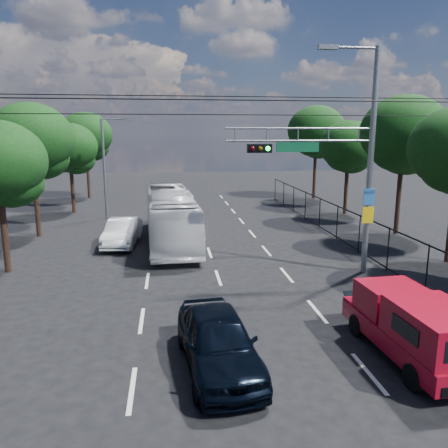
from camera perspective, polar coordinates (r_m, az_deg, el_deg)
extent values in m
plane|color=black|center=(11.59, 3.97, -19.79)|extent=(120.00, 120.00, 0.00)
cube|color=beige|center=(11.46, -11.93, -20.40)|extent=(0.12, 2.00, 0.01)
cube|color=beige|center=(14.99, -10.70, -12.26)|extent=(0.12, 2.00, 0.01)
cube|color=beige|center=(18.71, -9.99, -7.28)|extent=(0.12, 2.00, 0.01)
cube|color=beige|center=(22.53, -9.53, -3.97)|extent=(0.12, 2.00, 0.01)
cube|color=beige|center=(26.40, -9.20, -1.63)|extent=(0.12, 2.00, 0.01)
cube|color=beige|center=(30.30, -8.96, 0.12)|extent=(0.12, 2.00, 0.01)
cube|color=beige|center=(34.23, -8.77, 1.46)|extent=(0.12, 2.00, 0.01)
cube|color=beige|center=(38.17, -8.63, 2.53)|extent=(0.12, 2.00, 0.01)
cube|color=beige|center=(42.13, -8.50, 3.40)|extent=(0.12, 2.00, 0.01)
cube|color=beige|center=(11.59, 3.97, -19.77)|extent=(0.12, 2.00, 0.01)
cube|color=beige|center=(15.09, 0.99, -11.89)|extent=(0.12, 2.00, 0.01)
cube|color=beige|center=(18.79, -0.75, -7.02)|extent=(0.12, 2.00, 0.01)
cube|color=beige|center=(22.59, -1.89, -3.77)|extent=(0.12, 2.00, 0.01)
cube|color=beige|center=(26.45, -2.70, -1.46)|extent=(0.12, 2.00, 0.01)
cube|color=beige|center=(30.35, -3.29, 0.26)|extent=(0.12, 2.00, 0.01)
cube|color=beige|center=(34.27, -3.75, 1.59)|extent=(0.12, 2.00, 0.01)
cube|color=beige|center=(38.21, -4.12, 2.64)|extent=(0.12, 2.00, 0.01)
cube|color=beige|center=(42.16, -4.42, 3.50)|extent=(0.12, 2.00, 0.01)
cube|color=beige|center=(12.45, 18.36, -17.97)|extent=(0.12, 2.00, 0.01)
cube|color=beige|center=(15.76, 12.06, -11.08)|extent=(0.12, 2.00, 0.01)
cube|color=beige|center=(19.34, 8.18, -6.59)|extent=(0.12, 2.00, 0.01)
cube|color=beige|center=(23.05, 5.57, -3.50)|extent=(0.12, 2.00, 0.01)
cube|color=beige|center=(26.85, 3.70, -1.27)|extent=(0.12, 2.00, 0.01)
cube|color=beige|center=(30.69, 2.30, 0.40)|extent=(0.12, 2.00, 0.01)
cube|color=beige|center=(34.58, 1.22, 1.70)|extent=(0.12, 2.00, 0.01)
cube|color=beige|center=(38.48, 0.35, 2.74)|extent=(0.12, 2.00, 0.01)
cube|color=beige|center=(42.41, -0.36, 3.58)|extent=(0.12, 2.00, 0.01)
cylinder|color=slate|center=(19.65, 18.57, 7.35)|extent=(0.24, 0.24, 9.50)
cylinder|color=slate|center=(19.48, 16.68, 21.19)|extent=(2.00, 0.10, 0.10)
cube|color=slate|center=(19.08, 13.43, 21.56)|extent=(0.80, 0.25, 0.18)
cylinder|color=slate|center=(18.48, 9.98, 12.20)|extent=(6.20, 0.08, 0.08)
cylinder|color=slate|center=(18.48, 9.92, 10.65)|extent=(6.20, 0.08, 0.08)
cube|color=black|center=(18.06, 4.65, 9.81)|extent=(1.00, 0.28, 0.35)
sphere|color=#3F0505|center=(17.85, 3.73, 9.80)|extent=(0.20, 0.20, 0.20)
sphere|color=#4C3805|center=(17.92, 4.75, 9.79)|extent=(0.20, 0.20, 0.20)
sphere|color=#0CE533|center=(17.99, 5.76, 9.78)|extent=(0.20, 0.20, 0.20)
cube|color=#0B502F|center=(18.45, 9.59, 9.88)|extent=(1.80, 0.05, 0.40)
cube|color=#2668B2|center=(19.65, 18.43, 3.40)|extent=(0.50, 0.04, 0.70)
cube|color=yellow|center=(19.77, 18.28, 1.11)|extent=(0.50, 0.04, 0.70)
cylinder|color=slate|center=(19.35, 17.18, 11.09)|extent=(0.05, 0.05, 0.50)
cylinder|color=slate|center=(18.86, 13.51, 11.28)|extent=(0.05, 0.05, 0.50)
cylinder|color=slate|center=(18.45, 9.65, 11.43)|extent=(0.05, 0.05, 0.50)
cylinder|color=slate|center=(18.12, 5.62, 11.54)|extent=(0.05, 0.05, 0.50)
cylinder|color=slate|center=(17.88, 1.47, 11.59)|extent=(0.05, 0.05, 0.50)
cylinder|color=slate|center=(32.10, -15.36, 6.80)|extent=(0.18, 0.18, 7.00)
cylinder|color=slate|center=(31.91, -14.25, 13.13)|extent=(1.60, 0.09, 0.09)
cube|color=slate|center=(31.81, -12.60, 13.21)|extent=(0.60, 0.22, 0.15)
cylinder|color=black|center=(15.84, 0.02, 15.91)|extent=(22.00, 0.04, 0.04)
cylinder|color=black|center=(19.34, -1.33, 16.35)|extent=(22.00, 0.04, 0.04)
cylinder|color=black|center=(20.79, -1.76, 14.09)|extent=(22.00, 0.04, 0.04)
cube|color=black|center=(24.05, 16.42, 1.46)|extent=(0.04, 34.00, 0.06)
cube|color=black|center=(24.42, 16.17, -2.70)|extent=(0.04, 34.00, 0.06)
cylinder|color=black|center=(18.24, 24.99, -5.46)|extent=(0.06, 0.06, 2.00)
cylinder|color=black|center=(20.73, 20.64, -3.12)|extent=(0.06, 0.06, 2.00)
cylinder|color=black|center=(23.34, 17.25, -1.27)|extent=(0.06, 0.06, 2.00)
cylinder|color=black|center=(26.04, 14.56, 0.20)|extent=(0.06, 0.06, 2.00)
cylinder|color=black|center=(28.79, 12.38, 1.39)|extent=(0.06, 0.06, 2.00)
cylinder|color=black|center=(31.59, 10.58, 2.37)|extent=(0.06, 0.06, 2.00)
cylinder|color=black|center=(34.42, 9.08, 3.19)|extent=(0.06, 0.06, 2.00)
cylinder|color=black|center=(37.28, 7.80, 3.88)|extent=(0.06, 0.06, 2.00)
cylinder|color=black|center=(40.16, 6.70, 4.47)|extent=(0.06, 0.06, 2.00)
cylinder|color=black|center=(28.50, 21.85, 3.52)|extent=(0.28, 0.28, 4.76)
ellipsoid|color=black|center=(28.26, 22.44, 11.04)|extent=(5.10, 5.10, 4.33)
ellipsoid|color=black|center=(28.74, 22.66, 8.64)|extent=(3.40, 3.40, 2.72)
ellipsoid|color=black|center=(27.93, 21.84, 8.99)|extent=(3.23, 3.23, 2.58)
cylinder|color=black|center=(34.62, 15.66, 4.64)|extent=(0.28, 0.28, 4.03)
ellipsoid|color=black|center=(34.40, 15.96, 9.89)|extent=(4.32, 4.32, 3.67)
ellipsoid|color=black|center=(34.87, 16.28, 8.23)|extent=(2.88, 2.88, 2.30)
ellipsoid|color=black|center=(34.11, 15.46, 8.45)|extent=(2.74, 2.74, 2.19)
cylinder|color=black|center=(42.09, 11.75, 6.64)|extent=(0.28, 0.28, 4.93)
ellipsoid|color=black|center=(41.94, 11.98, 11.92)|extent=(5.28, 5.28, 4.49)
ellipsoid|color=black|center=(42.36, 12.29, 10.23)|extent=(3.52, 3.52, 2.82)
ellipsoid|color=black|center=(41.64, 11.54, 10.48)|extent=(3.34, 3.34, 2.68)
cylinder|color=black|center=(21.37, -26.77, -0.71)|extent=(0.28, 0.28, 3.81)
ellipsoid|color=black|center=(21.21, -25.99, 4.87)|extent=(2.72, 2.72, 2.18)
cylinder|color=black|center=(28.06, -23.32, 3.00)|extent=(0.28, 0.28, 4.48)
ellipsoid|color=black|center=(27.80, -23.92, 10.18)|extent=(4.80, 4.80, 4.08)
ellipsoid|color=black|center=(28.01, -22.76, 7.98)|extent=(3.20, 3.20, 2.56)
ellipsoid|color=black|center=(27.74, -24.56, 8.13)|extent=(3.04, 3.04, 2.43)
cylinder|color=black|center=(35.70, -19.19, 4.54)|extent=(0.28, 0.28, 3.92)
ellipsoid|color=black|center=(35.47, -19.53, 9.48)|extent=(4.20, 4.20, 3.57)
ellipsoid|color=black|center=(35.73, -18.68, 7.97)|extent=(2.80, 2.80, 2.24)
ellipsoid|color=black|center=(35.39, -20.06, 8.07)|extent=(2.66, 2.66, 2.13)
cylinder|color=black|center=(43.51, -17.34, 6.30)|extent=(0.28, 0.28, 4.59)
ellipsoid|color=black|center=(43.35, -17.64, 11.04)|extent=(4.92, 4.92, 4.18)
ellipsoid|color=black|center=(43.60, -16.95, 9.58)|extent=(3.28, 3.28, 2.62)
ellipsoid|color=black|center=(43.23, -18.07, 9.71)|extent=(3.12, 3.12, 2.49)
cylinder|color=black|center=(14.22, 17.03, -12.54)|extent=(0.28, 0.67, 0.66)
cylinder|color=black|center=(14.98, 22.62, -11.67)|extent=(0.28, 0.67, 0.66)
cylinder|color=black|center=(11.99, 23.62, -17.85)|extent=(0.28, 0.67, 0.66)
cube|color=maroon|center=(13.36, 23.14, -13.43)|extent=(2.02, 4.79, 0.53)
cube|color=maroon|center=(14.99, 18.73, -10.00)|extent=(1.77, 0.60, 0.52)
cube|color=black|center=(15.11, 18.33, -8.84)|extent=(1.62, 0.46, 0.29)
cube|color=maroon|center=(13.94, 20.95, -9.13)|extent=(1.76, 1.54, 0.89)
cube|color=black|center=(13.37, 22.52, -9.95)|extent=(1.46, 0.12, 0.52)
cube|color=maroon|center=(12.29, 26.09, -12.09)|extent=(1.87, 2.48, 0.99)
cube|color=black|center=(11.80, 22.54, -12.62)|extent=(0.09, 1.13, 0.42)
imported|color=black|center=(11.75, -0.77, -14.99)|extent=(2.24, 4.66, 1.54)
imported|color=silver|center=(24.61, -6.99, 0.95)|extent=(3.04, 10.68, 2.94)
imported|color=white|center=(24.63, -13.15, -1.04)|extent=(1.93, 4.51, 1.45)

